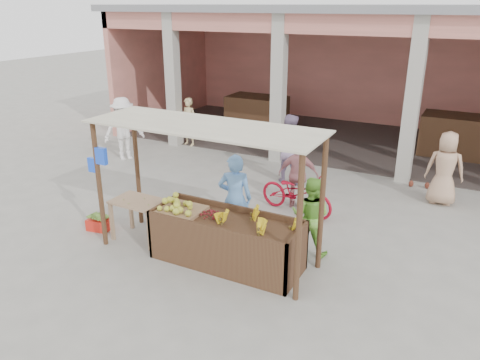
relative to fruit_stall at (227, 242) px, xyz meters
The scene contains 20 objects.
ground 0.64m from the fruit_stall, behind, with size 60.00×60.00×0.00m, color gray.
market_building 9.23m from the fruit_stall, 92.86° to the left, with size 14.40×6.40×4.20m.
fruit_stall is the anchor object (origin of this frame).
stall_awning 1.66m from the fruit_stall, behind, with size 4.09×1.35×2.39m.
banana_heap 0.71m from the fruit_stall, ahead, with size 1.22×0.66×0.22m, color gold, non-canonical shape.
melon_tray 1.02m from the fruit_stall, behind, with size 0.76×0.66×0.20m.
berry_heap 0.57m from the fruit_stall, behind, with size 0.47×0.39×0.15m, color maroon.
side_table 1.92m from the fruit_stall, behind, with size 0.99×0.67×0.79m.
papaya_pile 1.96m from the fruit_stall, behind, with size 0.72×0.41×0.20m, color #47852B, non-canonical shape.
red_crate 2.89m from the fruit_stall, behind, with size 0.44×0.32×0.23m, color red.
plantain_bundle 2.88m from the fruit_stall, behind, with size 0.34×0.24×0.07m, color olive, non-canonical shape.
produce_sacks 5.82m from the fruit_stall, 65.05° to the left, with size 0.83×0.51×0.63m.
vendor_blue 0.99m from the fruit_stall, 108.13° to the left, with size 0.69×0.50×1.83m, color #66A0E8.
vendor_green 1.56m from the fruit_stall, 41.62° to the left, with size 0.73×0.42×1.52m, color #74BE3E.
motorcycle 2.54m from the fruit_stall, 83.18° to the left, with size 1.79×0.62×0.94m, color #A10A1F.
shopper_a 6.61m from the fruit_stall, 145.43° to the left, with size 1.24×0.62×1.93m, color white.
shopper_b 2.87m from the fruit_stall, 85.76° to the left, with size 0.94×0.50×1.59m, color #C37D82.
shopper_c 5.44m from the fruit_stall, 56.27° to the left, with size 0.89×0.58×1.84m, color tan.
shopper_e 7.37m from the fruit_stall, 128.33° to the left, with size 0.58×0.44×1.57m, color #CEB47C.
shopper_f 4.26m from the fruit_stall, 97.65° to the left, with size 0.92×0.53×1.89m, color gray.
Camera 1 is at (3.99, -6.19, 4.23)m, focal length 35.00 mm.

